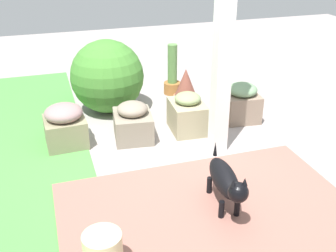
{
  "coord_description": "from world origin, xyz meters",
  "views": [
    {
      "loc": [
        -3.25,
        1.35,
        2.11
      ],
      "look_at": [
        0.11,
        0.28,
        0.39
      ],
      "focal_mm": 44.1,
      "sensor_mm": 36.0,
      "label": 1
    }
  ],
  "objects_px": {
    "stone_planter_near": "(187,114)",
    "terracotta_pot_tall": "(172,76)",
    "stone_planter_mid": "(133,122)",
    "dog": "(226,181)",
    "stone_planter_far": "(65,125)",
    "terracotta_pot_spiky": "(186,91)",
    "porch_pillar": "(223,42)",
    "stone_planter_nearest": "(241,102)",
    "round_shrub": "(107,76)"
  },
  "relations": [
    {
      "from": "stone_planter_near",
      "to": "terracotta_pot_tall",
      "type": "relative_size",
      "value": 0.71
    },
    {
      "from": "stone_planter_near",
      "to": "stone_planter_mid",
      "type": "bearing_deg",
      "value": 89.98
    },
    {
      "from": "stone_planter_mid",
      "to": "terracotta_pot_tall",
      "type": "height_order",
      "value": "terracotta_pot_tall"
    },
    {
      "from": "stone_planter_mid",
      "to": "dog",
      "type": "bearing_deg",
      "value": -163.73
    },
    {
      "from": "stone_planter_far",
      "to": "terracotta_pot_spiky",
      "type": "bearing_deg",
      "value": -73.43
    },
    {
      "from": "porch_pillar",
      "to": "terracotta_pot_spiky",
      "type": "bearing_deg",
      "value": -0.4
    },
    {
      "from": "porch_pillar",
      "to": "stone_planter_nearest",
      "type": "height_order",
      "value": "porch_pillar"
    },
    {
      "from": "porch_pillar",
      "to": "terracotta_pot_spiky",
      "type": "height_order",
      "value": "porch_pillar"
    },
    {
      "from": "terracotta_pot_spiky",
      "to": "stone_planter_nearest",
      "type": "bearing_deg",
      "value": -129.54
    },
    {
      "from": "porch_pillar",
      "to": "round_shrub",
      "type": "distance_m",
      "value": 1.74
    },
    {
      "from": "porch_pillar",
      "to": "round_shrub",
      "type": "relative_size",
      "value": 2.53
    },
    {
      "from": "stone_planter_nearest",
      "to": "stone_planter_mid",
      "type": "distance_m",
      "value": 1.33
    },
    {
      "from": "dog",
      "to": "stone_planter_far",
      "type": "bearing_deg",
      "value": 36.64
    },
    {
      "from": "porch_pillar",
      "to": "stone_planter_nearest",
      "type": "bearing_deg",
      "value": -44.3
    },
    {
      "from": "terracotta_pot_spiky",
      "to": "dog",
      "type": "relative_size",
      "value": 0.8
    },
    {
      "from": "porch_pillar",
      "to": "round_shrub",
      "type": "bearing_deg",
      "value": 34.22
    },
    {
      "from": "stone_planter_near",
      "to": "terracotta_pot_spiky",
      "type": "relative_size",
      "value": 0.89
    },
    {
      "from": "stone_planter_nearest",
      "to": "terracotta_pot_tall",
      "type": "xyz_separation_m",
      "value": [
        1.07,
        0.51,
        0.03
      ]
    },
    {
      "from": "stone_planter_nearest",
      "to": "dog",
      "type": "xyz_separation_m",
      "value": [
        -1.52,
        0.91,
        0.05
      ]
    },
    {
      "from": "stone_planter_nearest",
      "to": "stone_planter_far",
      "type": "distance_m",
      "value": 2.04
    },
    {
      "from": "porch_pillar",
      "to": "stone_planter_near",
      "type": "height_order",
      "value": "porch_pillar"
    },
    {
      "from": "stone_planter_far",
      "to": "round_shrub",
      "type": "distance_m",
      "value": 0.99
    },
    {
      "from": "porch_pillar",
      "to": "stone_planter_far",
      "type": "xyz_separation_m",
      "value": [
        0.56,
        1.49,
        -0.91
      ]
    },
    {
      "from": "stone_planter_mid",
      "to": "stone_planter_far",
      "type": "relative_size",
      "value": 1.13
    },
    {
      "from": "stone_planter_near",
      "to": "stone_planter_far",
      "type": "relative_size",
      "value": 1.07
    },
    {
      "from": "stone_planter_nearest",
      "to": "stone_planter_far",
      "type": "xyz_separation_m",
      "value": [
        0.0,
        2.04,
        0.0
      ]
    },
    {
      "from": "dog",
      "to": "round_shrub",
      "type": "bearing_deg",
      "value": 13.3
    },
    {
      "from": "stone_planter_near",
      "to": "stone_planter_far",
      "type": "distance_m",
      "value": 1.34
    },
    {
      "from": "stone_planter_mid",
      "to": "porch_pillar",
      "type": "bearing_deg",
      "value": -122.04
    },
    {
      "from": "porch_pillar",
      "to": "stone_planter_mid",
      "type": "distance_m",
      "value": 1.32
    },
    {
      "from": "porch_pillar",
      "to": "stone_planter_near",
      "type": "bearing_deg",
      "value": 17.74
    },
    {
      "from": "stone_planter_mid",
      "to": "terracotta_pot_tall",
      "type": "relative_size",
      "value": 0.75
    },
    {
      "from": "round_shrub",
      "to": "stone_planter_mid",
      "type": "bearing_deg",
      "value": -172.06
    },
    {
      "from": "stone_planter_near",
      "to": "porch_pillar",
      "type": "bearing_deg",
      "value": -162.26
    },
    {
      "from": "porch_pillar",
      "to": "terracotta_pot_tall",
      "type": "height_order",
      "value": "porch_pillar"
    },
    {
      "from": "stone_planter_nearest",
      "to": "stone_planter_near",
      "type": "height_order",
      "value": "stone_planter_nearest"
    },
    {
      "from": "round_shrub",
      "to": "porch_pillar",
      "type": "bearing_deg",
      "value": -145.78
    },
    {
      "from": "stone_planter_mid",
      "to": "terracotta_pot_spiky",
      "type": "height_order",
      "value": "terracotta_pot_spiky"
    },
    {
      "from": "round_shrub",
      "to": "stone_planter_nearest",
      "type": "bearing_deg",
      "value": -117.69
    },
    {
      "from": "stone_planter_mid",
      "to": "terracotta_pot_spiky",
      "type": "xyz_separation_m",
      "value": [
        0.52,
        -0.79,
        0.07
      ]
    },
    {
      "from": "stone_planter_near",
      "to": "round_shrub",
      "type": "distance_m",
      "value": 1.14
    },
    {
      "from": "stone_planter_near",
      "to": "stone_planter_mid",
      "type": "xyz_separation_m",
      "value": [
        0.0,
        0.63,
        -0.01
      ]
    },
    {
      "from": "stone_planter_near",
      "to": "terracotta_pot_tall",
      "type": "distance_m",
      "value": 1.16
    },
    {
      "from": "terracotta_pot_tall",
      "to": "stone_planter_nearest",
      "type": "bearing_deg",
      "value": -154.39
    },
    {
      "from": "porch_pillar",
      "to": "terracotta_pot_tall",
      "type": "bearing_deg",
      "value": -1.33
    },
    {
      "from": "stone_planter_nearest",
      "to": "stone_planter_mid",
      "type": "height_order",
      "value": "stone_planter_nearest"
    },
    {
      "from": "terracotta_pot_tall",
      "to": "dog",
      "type": "height_order",
      "value": "terracotta_pot_tall"
    },
    {
      "from": "stone_planter_near",
      "to": "stone_planter_mid",
      "type": "distance_m",
      "value": 0.63
    },
    {
      "from": "porch_pillar",
      "to": "round_shrub",
      "type": "xyz_separation_m",
      "value": [
        1.32,
        0.9,
        -0.68
      ]
    },
    {
      "from": "stone_planter_nearest",
      "to": "round_shrub",
      "type": "height_order",
      "value": "round_shrub"
    }
  ]
}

